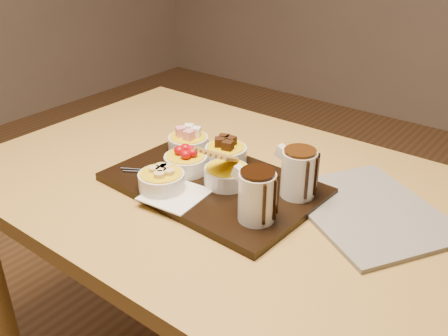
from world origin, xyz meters
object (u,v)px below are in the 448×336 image
Objects in this scene: pitcher_dark_chocolate at (257,197)px; pitcher_milk_chocolate at (298,174)px; serving_board at (213,184)px; bowl_strawberries at (186,163)px; dining_table at (225,218)px; newspaper at (369,211)px.

pitcher_dark_chocolate is 0.13m from pitcher_milk_chocolate.
pitcher_dark_chocolate is at bearing -94.40° from pitcher_milk_chocolate.
serving_board is 4.60× the size of bowl_strawberries.
bowl_strawberries is at bearing -163.61° from pitcher_milk_chocolate.
pitcher_milk_chocolate is (0.26, 0.06, 0.03)m from bowl_strawberries.
pitcher_dark_chocolate and pitcher_milk_chocolate have the same top height.
serving_board is 0.20m from pitcher_milk_chocolate.
newspaper reaches higher than dining_table.
pitcher_dark_chocolate reaches higher than dining_table.
bowl_strawberries is 0.25m from pitcher_dark_chocolate.
bowl_strawberries is 0.27m from pitcher_milk_chocolate.
serving_board is at bearing 1.12° from bowl_strawberries.
pitcher_milk_chocolate is (0.17, 0.02, 0.17)m from dining_table.
pitcher_milk_chocolate is at bearing 7.75° from dining_table.
pitcher_milk_chocolate is at bearing -127.44° from newspaper.
newspaper is (0.14, 0.05, -0.06)m from pitcher_milk_chocolate.
dining_table is 12.05× the size of pitcher_milk_chocolate.
dining_table is 3.72× the size of newspaper.
bowl_strawberries is 0.42m from newspaper.
newspaper is (0.32, 0.12, -0.00)m from serving_board.
pitcher_milk_chocolate reaches higher than newspaper.
pitcher_dark_chocolate is at bearing -33.71° from dining_table.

